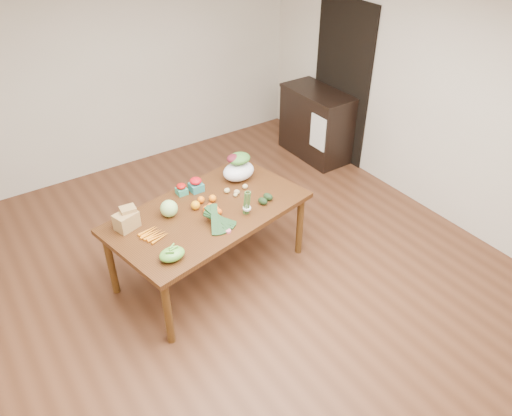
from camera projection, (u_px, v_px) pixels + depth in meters
floor at (252, 287)px, 4.89m from camera, size 6.00×6.00×0.00m
room_walls at (252, 168)px, 4.11m from camera, size 5.02×6.02×2.70m
dining_table at (210, 242)px, 4.87m from camera, size 2.01×1.37×0.75m
doorway_dark at (341, 82)px, 6.51m from camera, size 0.02×1.00×2.10m
cabinet at (316, 124)px, 6.82m from camera, size 0.52×1.02×0.94m
dish_towel at (318, 133)px, 6.42m from camera, size 0.02×0.28×0.45m
paper_bag at (126, 219)px, 4.38m from camera, size 0.30×0.27×0.19m
cabbage at (169, 209)px, 4.54m from camera, size 0.16×0.16×0.16m
strawberry_basket_a at (182, 190)px, 4.86m from camera, size 0.12×0.12×0.09m
strawberry_basket_b at (196, 186)px, 4.90m from camera, size 0.15×0.15×0.11m
orange_a at (196, 205)px, 4.65m from camera, size 0.09×0.09×0.09m
orange_b at (201, 200)px, 4.74m from camera, size 0.07×0.07×0.07m
orange_c at (213, 198)px, 4.76m from camera, size 0.07×0.07×0.07m
mandarin_cluster at (213, 209)px, 4.59m from camera, size 0.21×0.21×0.09m
carrots at (154, 234)px, 4.33m from camera, size 0.26×0.25×0.03m
snap_pea_bag at (172, 254)px, 4.06m from camera, size 0.22×0.16×0.10m
kale_bunch at (220, 220)px, 4.39m from camera, size 0.39×0.45×0.16m
asparagus_bundle at (247, 203)px, 4.54m from camera, size 0.10×0.13×0.26m
potato_a at (236, 195)px, 4.83m from camera, size 0.04×0.04×0.04m
potato_b at (237, 192)px, 4.87m from camera, size 0.05×0.05×0.05m
potato_c at (236, 192)px, 4.87m from camera, size 0.05×0.05×0.04m
potato_d at (227, 190)px, 4.89m from camera, size 0.06×0.05×0.05m
potato_e at (245, 186)px, 4.95m from camera, size 0.06×0.05×0.05m
avocado_a at (263, 201)px, 4.72m from camera, size 0.10×0.12×0.07m
avocado_b at (268, 197)px, 4.78m from camera, size 0.10×0.12×0.07m
salad_bag at (239, 168)px, 5.03m from camera, size 0.38×0.31×0.26m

